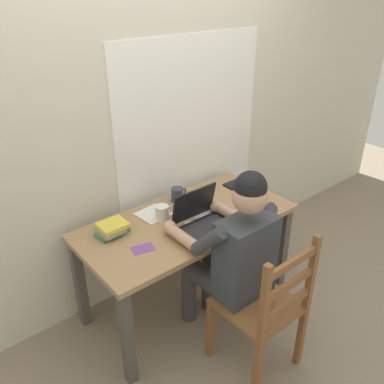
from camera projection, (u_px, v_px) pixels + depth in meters
name	position (u px, v px, depth m)	size (l,w,h in m)	color
ground_plane	(188.00, 302.00, 2.98)	(8.00, 8.00, 0.00)	gray
back_wall	(147.00, 117.00, 2.67)	(6.00, 0.08, 2.60)	beige
desk	(187.00, 231.00, 2.69)	(1.43, 0.69, 0.71)	#9E7A51
seated_person	(232.00, 253.00, 2.37)	(0.50, 0.60, 1.24)	#33383D
wooden_chair	(265.00, 308.00, 2.29)	(0.42, 0.42, 0.94)	brown
laptop	(202.00, 218.00, 2.55)	(0.33, 0.28, 0.23)	black
computer_mouse	(229.00, 213.00, 2.68)	(0.06, 0.10, 0.03)	black
coffee_mug_white	(162.00, 213.00, 2.61)	(0.12, 0.09, 0.10)	silver
coffee_mug_dark	(178.00, 195.00, 2.84)	(0.12, 0.08, 0.10)	#2D384C
book_stack_main	(112.00, 229.00, 2.47)	(0.21, 0.15, 0.08)	#38844C
paper_pile_near_laptop	(154.00, 214.00, 2.69)	(0.20, 0.19, 0.01)	silver
paper_pile_back_corner	(205.00, 210.00, 2.73)	(0.20, 0.16, 0.01)	white
paper_pile_side	(207.00, 228.00, 2.54)	(0.24, 0.17, 0.02)	white
landscape_photo_print	(143.00, 249.00, 2.36)	(0.13, 0.09, 0.00)	#7A4293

